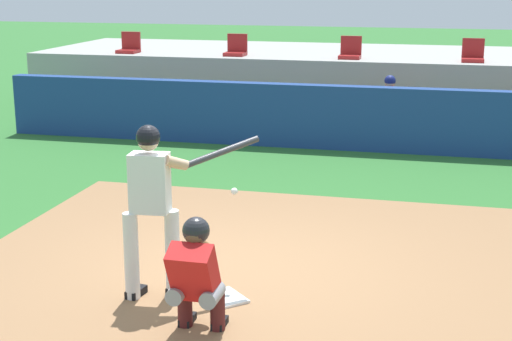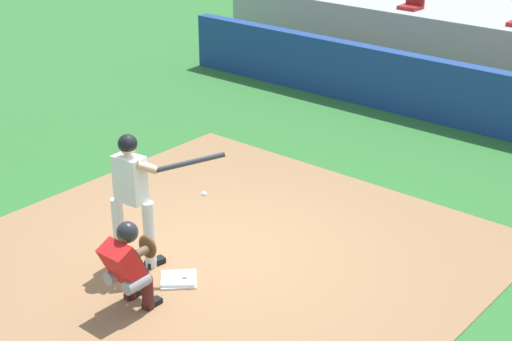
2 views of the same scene
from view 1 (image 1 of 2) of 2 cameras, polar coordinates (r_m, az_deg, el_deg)
ground_plane at (r=8.78m, az=-1.10°, el=-7.44°), size 80.00×80.00×0.00m
dirt_infield at (r=8.78m, az=-1.10°, el=-7.40°), size 6.40×6.40×0.01m
home_plate at (r=8.06m, az=-2.58°, el=-9.32°), size 0.62×0.62×0.02m
batter_at_plate at (r=7.88m, az=-7.49°, el=-2.17°), size 1.22×0.92×1.80m
catcher_crouched at (r=7.18m, az=-4.36°, el=-7.33°), size 0.48×1.59×1.13m
dugout_wall at (r=14.78m, az=5.39°, el=3.90°), size 13.00×0.30×1.20m
dugout_bench at (r=15.82m, az=5.90°, el=3.19°), size 11.80×0.44×0.45m
dugout_player_0 at (r=15.48m, az=9.63°, el=4.51°), size 0.49×0.70×1.30m
stands_platform at (r=19.07m, az=7.38°, el=6.49°), size 15.00×4.40×1.40m
stadium_seat_0 at (r=18.82m, az=-9.21°, el=8.88°), size 0.46×0.46×0.48m
stadium_seat_1 at (r=17.97m, az=-1.46°, el=8.81°), size 0.46×0.46×0.48m
stadium_seat_2 at (r=17.47m, az=6.89°, el=8.56°), size 0.46×0.46×0.48m
stadium_seat_3 at (r=17.35m, az=15.52°, el=8.11°), size 0.46×0.46×0.48m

